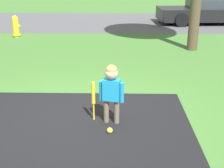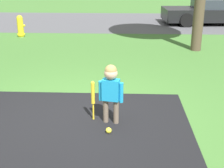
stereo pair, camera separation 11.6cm
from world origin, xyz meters
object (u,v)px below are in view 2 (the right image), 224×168
Objects in this scene: sports_ball at (109,130)px; parked_car at (214,12)px; baseball_bat at (93,95)px; fire_hydrant at (20,26)px; child at (111,86)px.

parked_car is (4.27, 10.52, 0.50)m from sports_ball.
parked_car reaches higher than baseball_bat.
baseball_bat is at bearing 122.08° from sports_ball.
parked_car is at bearing 67.91° from sports_ball.
parked_car is at bearing 22.48° from fire_hydrant.
fire_hydrant is 8.64m from parked_car.
child is 7.81m from fire_hydrant.
sports_ball is 0.02× the size of parked_car.
child is at bearing -61.43° from fire_hydrant.
parked_car is (4.55, 10.06, 0.09)m from baseball_bat.
sports_ball is at bearing 64.54° from parked_car.
child reaches higher than fire_hydrant.
fire_hydrant reaches higher than baseball_bat.
parked_car is (4.25, 10.16, -0.11)m from child.
baseball_bat is at bearing 62.29° from parked_car.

